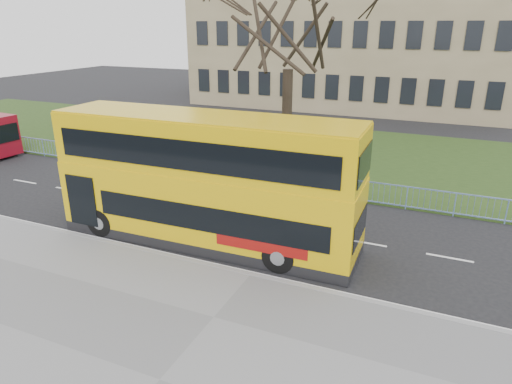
# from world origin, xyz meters

# --- Properties ---
(ground) EXTENTS (120.00, 120.00, 0.00)m
(ground) POSITION_xyz_m (0.00, 0.00, 0.00)
(ground) COLOR black
(ground) RESTS_ON ground
(pavement) EXTENTS (80.00, 10.50, 0.12)m
(pavement) POSITION_xyz_m (0.00, -6.75, 0.06)
(pavement) COLOR slate
(pavement) RESTS_ON ground
(kerb) EXTENTS (80.00, 0.20, 0.14)m
(kerb) POSITION_xyz_m (0.00, -1.55, 0.07)
(kerb) COLOR gray
(kerb) RESTS_ON ground
(grass_verge) EXTENTS (80.00, 15.40, 0.08)m
(grass_verge) POSITION_xyz_m (0.00, 14.30, 0.04)
(grass_verge) COLOR #213714
(grass_verge) RESTS_ON ground
(guard_railing) EXTENTS (40.00, 0.12, 1.10)m
(guard_railing) POSITION_xyz_m (0.00, 6.60, 0.55)
(guard_railing) COLOR #7EA0E0
(guard_railing) RESTS_ON ground
(bare_tree) EXTENTS (9.22, 9.22, 13.18)m
(bare_tree) POSITION_xyz_m (-3.00, 10.00, 6.67)
(bare_tree) COLOR black
(bare_tree) RESTS_ON grass_verge
(civic_building) EXTENTS (30.00, 15.00, 14.00)m
(civic_building) POSITION_xyz_m (-5.00, 35.00, 7.00)
(civic_building) COLOR #827253
(civic_building) RESTS_ON ground
(yellow_bus) EXTENTS (11.51, 2.98, 4.80)m
(yellow_bus) POSITION_xyz_m (-2.65, 0.29, 2.57)
(yellow_bus) COLOR #E0B209
(yellow_bus) RESTS_ON ground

